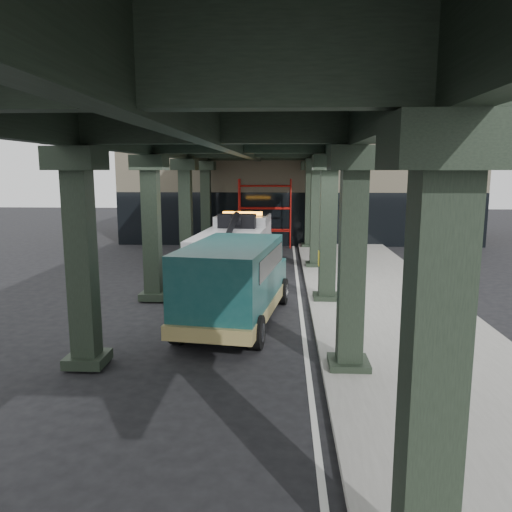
% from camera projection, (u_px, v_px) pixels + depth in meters
% --- Properties ---
extents(ground, '(90.00, 90.00, 0.00)m').
position_uv_depth(ground, '(247.00, 318.00, 15.33)').
color(ground, black).
rests_on(ground, ground).
extents(sidewalk, '(5.00, 40.00, 0.15)m').
position_uv_depth(sidewalk, '(382.00, 301.00, 17.04)').
color(sidewalk, gray).
rests_on(sidewalk, ground).
extents(lane_stripe, '(0.12, 38.00, 0.01)m').
position_uv_depth(lane_stripe, '(300.00, 302.00, 17.21)').
color(lane_stripe, silver).
rests_on(lane_stripe, ground).
extents(viaduct, '(7.40, 32.00, 6.40)m').
position_uv_depth(viaduct, '(239.00, 141.00, 16.40)').
color(viaduct, black).
rests_on(viaduct, ground).
extents(building, '(22.00, 10.00, 8.00)m').
position_uv_depth(building, '(297.00, 178.00, 34.22)').
color(building, '#C6B793').
rests_on(building, ground).
extents(scaffolding, '(3.08, 0.88, 4.00)m').
position_uv_depth(scaffolding, '(265.00, 211.00, 29.38)').
color(scaffolding, '#B4140E').
rests_on(scaffolding, ground).
extents(tow_truck, '(3.01, 8.61, 2.77)m').
position_uv_depth(tow_truck, '(236.00, 245.00, 21.22)').
color(tow_truck, black).
rests_on(tow_truck, ground).
extents(towed_van, '(3.14, 6.32, 2.46)m').
position_uv_depth(towed_van, '(234.00, 281.00, 14.56)').
color(towed_van, '#124140').
rests_on(towed_van, ground).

